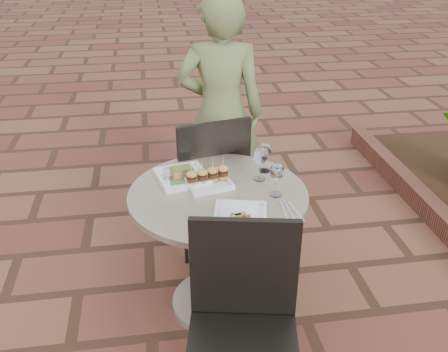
{
  "coord_description": "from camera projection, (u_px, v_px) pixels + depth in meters",
  "views": [
    {
      "loc": [
        -0.33,
        -2.35,
        1.97
      ],
      "look_at": [
        -0.01,
        -0.22,
        0.82
      ],
      "focal_mm": 40.0,
      "sensor_mm": 36.0,
      "label": 1
    }
  ],
  "objects": [
    {
      "name": "ground",
      "position": [
        219.0,
        278.0,
        3.02
      ],
      "size": [
        60.0,
        60.0,
        0.0
      ],
      "primitive_type": "plane",
      "color": "brown",
      "rests_on": "ground"
    },
    {
      "name": "cafe_table",
      "position": [
        218.0,
        233.0,
        2.6
      ],
      "size": [
        0.9,
        0.9,
        0.73
      ],
      "color": "gray",
      "rests_on": "ground"
    },
    {
      "name": "chair_far",
      "position": [
        209.0,
        174.0,
        3.04
      ],
      "size": [
        0.52,
        0.52,
        0.93
      ],
      "rotation": [
        0.0,
        0.0,
        3.35
      ],
      "color": "black",
      "rests_on": "ground"
    },
    {
      "name": "chair_near",
      "position": [
        243.0,
        314.0,
        1.99
      ],
      "size": [
        0.52,
        0.52,
        0.93
      ],
      "rotation": [
        0.0,
        0.0,
        -0.2
      ],
      "color": "black",
      "rests_on": "ground"
    },
    {
      "name": "diner",
      "position": [
        221.0,
        114.0,
        3.28
      ],
      "size": [
        0.62,
        0.46,
        1.58
      ],
      "primitive_type": "imported",
      "rotation": [
        0.0,
        0.0,
        3.0
      ],
      "color": "#606D3C",
      "rests_on": "ground"
    },
    {
      "name": "plate_salmon",
      "position": [
        182.0,
        176.0,
        2.6
      ],
      "size": [
        0.3,
        0.3,
        0.07
      ],
      "rotation": [
        0.0,
        0.0,
        0.23
      ],
      "color": "white",
      "rests_on": "cafe_table"
    },
    {
      "name": "plate_sliders",
      "position": [
        208.0,
        178.0,
        2.54
      ],
      "size": [
        0.26,
        0.26,
        0.14
      ],
      "rotation": [
        0.0,
        0.0,
        0.22
      ],
      "color": "white",
      "rests_on": "cafe_table"
    },
    {
      "name": "plate_tuna",
      "position": [
        240.0,
        216.0,
        2.27
      ],
      "size": [
        0.28,
        0.28,
        0.03
      ],
      "rotation": [
        0.0,
        0.0,
        -0.23
      ],
      "color": "white",
      "rests_on": "cafe_table"
    },
    {
      "name": "wine_glass_right",
      "position": [
        277.0,
        173.0,
        2.41
      ],
      "size": [
        0.07,
        0.07,
        0.17
      ],
      "color": "white",
      "rests_on": "cafe_table"
    },
    {
      "name": "wine_glass_mid",
      "position": [
        260.0,
        157.0,
        2.55
      ],
      "size": [
        0.08,
        0.08,
        0.18
      ],
      "color": "white",
      "rests_on": "cafe_table"
    },
    {
      "name": "wine_glass_far",
      "position": [
        265.0,
        151.0,
        2.64
      ],
      "size": [
        0.07,
        0.07,
        0.17
      ],
      "color": "white",
      "rests_on": "cafe_table"
    },
    {
      "name": "steel_ramekin",
      "position": [
        168.0,
        177.0,
        2.58
      ],
      "size": [
        0.07,
        0.07,
        0.04
      ],
      "primitive_type": "cylinder",
      "rotation": [
        0.0,
        0.0,
        0.29
      ],
      "color": "silver",
      "rests_on": "cafe_table"
    },
    {
      "name": "cutlery_set",
      "position": [
        290.0,
        212.0,
        2.32
      ],
      "size": [
        0.11,
        0.22,
        0.0
      ],
      "primitive_type": null,
      "rotation": [
        0.0,
        0.0,
        0.06
      ],
      "color": "silver",
      "rests_on": "cafe_table"
    },
    {
      "name": "planter_curb",
      "position": [
        441.0,
        219.0,
        3.46
      ],
      "size": [
        0.12,
        3.0,
        0.15
      ],
      "primitive_type": "cube",
      "color": "brown",
      "rests_on": "ground"
    }
  ]
}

